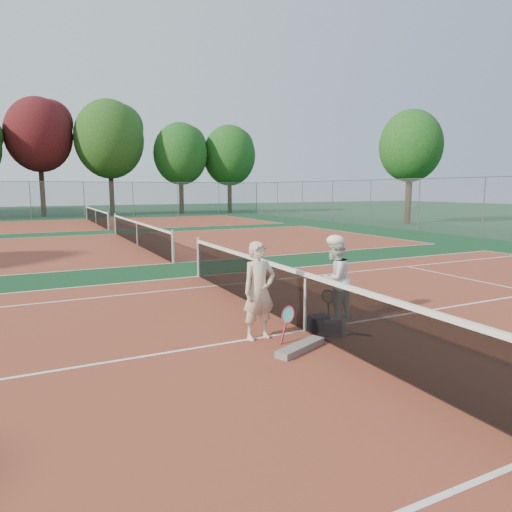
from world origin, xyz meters
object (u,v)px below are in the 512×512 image
(net_main, at_px, (306,302))
(sports_bag_purple, at_px, (333,329))
(player_a, at_px, (259,291))
(player_b, at_px, (334,279))
(water_bottle, at_px, (344,327))
(racket_red, at_px, (288,324))
(racket_black_held, at_px, (328,305))
(racket_spare, at_px, (344,332))
(sports_bag_navy, at_px, (318,323))

(net_main, height_order, sports_bag_purple, net_main)
(player_a, relative_size, player_b, 1.04)
(water_bottle, bearing_deg, sports_bag_purple, 157.42)
(racket_red, relative_size, water_bottle, 1.88)
(racket_black_held, bearing_deg, player_b, 127.84)
(player_b, distance_m, racket_spare, 1.10)
(sports_bag_purple, bearing_deg, player_b, 53.50)
(net_main, bearing_deg, water_bottle, -50.50)
(player_b, height_order, racket_red, player_b)
(racket_black_held, bearing_deg, player_a, -31.31)
(player_a, distance_m, racket_red, 0.71)
(sports_bag_navy, bearing_deg, racket_black_held, 40.97)
(player_a, bearing_deg, water_bottle, -25.39)
(net_main, relative_size, player_b, 7.17)
(net_main, xyz_separation_m, racket_spare, (0.51, -0.41, -0.49))
(player_a, bearing_deg, player_b, 6.98)
(racket_red, xyz_separation_m, sports_bag_purple, (0.81, -0.09, -0.16))
(player_b, xyz_separation_m, racket_red, (-1.39, -0.69, -0.48))
(sports_bag_purple, bearing_deg, net_main, 119.32)
(net_main, height_order, player_b, player_b)
(player_a, distance_m, water_bottle, 1.56)
(player_b, distance_m, sports_bag_navy, 0.98)
(net_main, distance_m, sports_bag_navy, 0.44)
(player_a, bearing_deg, racket_red, -49.87)
(player_b, height_order, sports_bag_navy, player_b)
(player_a, xyz_separation_m, sports_bag_purple, (1.15, -0.44, -0.68))
(net_main, relative_size, water_bottle, 36.60)
(racket_black_held, height_order, sports_bag_purple, racket_black_held)
(racket_black_held, bearing_deg, sports_bag_purple, 16.24)
(racket_black_held, distance_m, water_bottle, 0.93)
(racket_black_held, xyz_separation_m, water_bottle, (-0.28, -0.87, -0.14))
(racket_black_held, bearing_deg, racket_spare, 31.01)
(water_bottle, bearing_deg, sports_bag_navy, 117.61)
(racket_spare, height_order, sports_bag_purple, sports_bag_purple)
(net_main, xyz_separation_m, racket_red, (-0.56, -0.36, -0.23))
(player_b, bearing_deg, water_bottle, 45.25)
(racket_spare, height_order, sports_bag_navy, sports_bag_navy)
(racket_red, distance_m, racket_spare, 1.10)
(player_b, bearing_deg, racket_spare, 46.58)
(net_main, xyz_separation_m, sports_bag_navy, (0.21, -0.09, -0.38))
(player_a, relative_size, racket_spare, 2.66)
(net_main, xyz_separation_m, sports_bag_purple, (0.25, -0.45, -0.39))
(net_main, height_order, sports_bag_navy, net_main)
(player_a, height_order, racket_black_held, player_a)
(racket_red, bearing_deg, sports_bag_navy, -4.05)
(player_a, relative_size, racket_red, 2.82)
(player_b, relative_size, water_bottle, 5.10)
(net_main, xyz_separation_m, racket_black_held, (0.71, 0.35, -0.22))
(player_b, height_order, water_bottle, player_b)
(net_main, distance_m, racket_black_held, 0.82)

